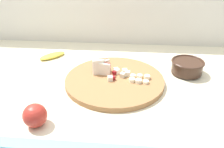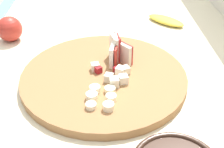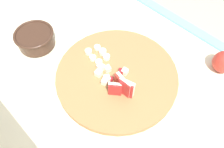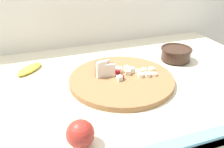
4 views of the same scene
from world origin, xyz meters
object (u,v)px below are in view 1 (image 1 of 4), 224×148
cutting_board (115,80)px  banana_peel (52,56)px  banana_slice_rows (139,79)px  whole_apple (35,115)px  apple_dice_pile (119,73)px  apple_wedge_fan (101,67)px  ceramic_bowl (187,66)px

cutting_board → banana_peel: cutting_board is taller
banana_slice_rows → whole_apple: whole_apple is taller
cutting_board → apple_dice_pile: 0.04m
apple_wedge_fan → banana_slice_rows: size_ratio=0.91×
banana_peel → apple_wedge_fan: bearing=-33.6°
cutting_board → apple_wedge_fan: (-0.06, 0.04, 0.04)m
apple_dice_pile → ceramic_bowl: (0.29, 0.08, 0.00)m
whole_apple → banana_slice_rows: bearing=39.9°
cutting_board → banana_slice_rows: bearing=-4.5°
cutting_board → ceramic_bowl: 0.33m
apple_dice_pile → whole_apple: size_ratio=1.28×
apple_wedge_fan → banana_peel: 0.33m
banana_slice_rows → ceramic_bowl: size_ratio=0.60×
apple_wedge_fan → banana_peel: size_ratio=0.56×
cutting_board → whole_apple: (-0.22, -0.28, 0.03)m
ceramic_bowl → banana_peel: 0.65m
banana_peel → cutting_board: bearing=-33.4°
apple_dice_pile → banana_slice_rows: size_ratio=1.14×
cutting_board → banana_peel: bearing=146.6°
cutting_board → apple_dice_pile: (0.02, 0.02, 0.02)m
apple_wedge_fan → banana_slice_rows: bearing=-15.8°
cutting_board → apple_dice_pile: bearing=53.3°
apple_dice_pile → ceramic_bowl: ceramic_bowl is taller
apple_dice_pile → banana_peel: size_ratio=0.71×
apple_dice_pile → banana_peel: apple_dice_pile is taller
cutting_board → whole_apple: 0.36m
ceramic_bowl → banana_peel: bearing=170.0°
ceramic_bowl → apple_dice_pile: bearing=-164.3°
apple_dice_pile → cutting_board: bearing=-126.7°
banana_peel → whole_apple: (0.11, -0.50, 0.03)m
ceramic_bowl → whole_apple: size_ratio=1.87×
banana_slice_rows → whole_apple: (-0.32, -0.27, 0.01)m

